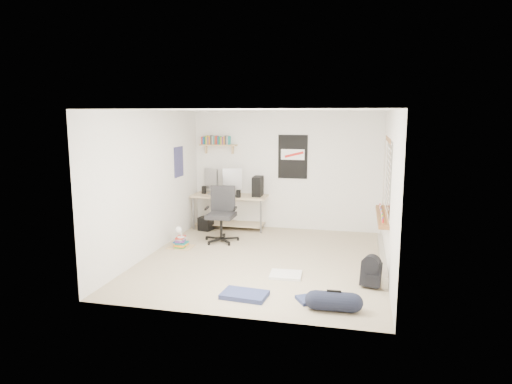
% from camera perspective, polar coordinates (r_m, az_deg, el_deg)
% --- Properties ---
extents(floor, '(4.00, 4.50, 0.01)m').
position_cam_1_polar(floor, '(7.82, 0.92, -8.50)').
color(floor, gray).
rests_on(floor, ground).
extents(ceiling, '(4.00, 4.50, 0.01)m').
position_cam_1_polar(ceiling, '(7.42, 0.97, 10.23)').
color(ceiling, white).
rests_on(ceiling, ground).
extents(back_wall, '(4.00, 0.01, 2.50)m').
position_cam_1_polar(back_wall, '(9.71, 3.73, 2.67)').
color(back_wall, silver).
rests_on(back_wall, ground).
extents(left_wall, '(0.01, 4.50, 2.50)m').
position_cam_1_polar(left_wall, '(8.17, -12.94, 1.11)').
color(left_wall, silver).
rests_on(left_wall, ground).
extents(right_wall, '(0.01, 4.50, 2.50)m').
position_cam_1_polar(right_wall, '(7.37, 16.37, 0.04)').
color(right_wall, silver).
rests_on(right_wall, ground).
extents(desk, '(1.70, 1.00, 0.73)m').
position_cam_1_polar(desk, '(9.87, -3.22, -2.42)').
color(desk, '#CCB68D').
rests_on(desk, floor).
extents(monitor_left, '(0.39, 0.29, 0.44)m').
position_cam_1_polar(monitor_left, '(9.85, -5.59, 0.97)').
color(monitor_left, '#9F9FA4').
rests_on(monitor_left, desk).
extents(monitor_right, '(0.42, 0.25, 0.45)m').
position_cam_1_polar(monitor_right, '(9.75, -2.99, 0.96)').
color(monitor_right, '#ADACB1').
rests_on(monitor_right, desk).
extents(pc_tower, '(0.20, 0.40, 0.41)m').
position_cam_1_polar(pc_tower, '(9.61, 0.23, 0.73)').
color(pc_tower, black).
rests_on(pc_tower, desk).
extents(keyboard, '(0.43, 0.20, 0.02)m').
position_cam_1_polar(keyboard, '(9.62, -3.26, -0.47)').
color(keyboard, black).
rests_on(keyboard, desk).
extents(speaker_left, '(0.09, 0.09, 0.17)m').
position_cam_1_polar(speaker_left, '(9.96, -6.52, 0.26)').
color(speaker_left, black).
rests_on(speaker_left, desk).
extents(speaker_right, '(0.08, 0.08, 0.16)m').
position_cam_1_polar(speaker_right, '(9.44, -2.21, -0.23)').
color(speaker_right, black).
rests_on(speaker_right, desk).
extents(office_chair, '(0.78, 0.78, 1.07)m').
position_cam_1_polar(office_chair, '(8.79, -4.39, -3.11)').
color(office_chair, black).
rests_on(office_chair, floor).
extents(wall_shelf, '(0.80, 0.22, 0.24)m').
position_cam_1_polar(wall_shelf, '(9.89, -4.70, 5.87)').
color(wall_shelf, tan).
rests_on(wall_shelf, back_wall).
extents(poster_back_wall, '(0.62, 0.03, 0.92)m').
position_cam_1_polar(poster_back_wall, '(9.63, 4.61, 4.40)').
color(poster_back_wall, black).
rests_on(poster_back_wall, back_wall).
extents(poster_left_wall, '(0.02, 0.42, 0.60)m').
position_cam_1_polar(poster_left_wall, '(9.22, -9.64, 3.74)').
color(poster_left_wall, navy).
rests_on(poster_left_wall, left_wall).
extents(window, '(0.10, 1.50, 1.26)m').
position_cam_1_polar(window, '(7.64, 15.91, 1.90)').
color(window, brown).
rests_on(window, right_wall).
extents(baseboard_heater, '(0.08, 2.50, 0.18)m').
position_cam_1_polar(baseboard_heater, '(7.93, 15.48, -7.88)').
color(baseboard_heater, '#B7B2A8').
rests_on(baseboard_heater, floor).
extents(backpack, '(0.32, 0.28, 0.36)m').
position_cam_1_polar(backpack, '(6.77, 14.16, -9.91)').
color(backpack, black).
rests_on(backpack, floor).
extents(duffel_bag, '(0.25, 0.25, 0.49)m').
position_cam_1_polar(duffel_bag, '(5.95, 9.69, -13.17)').
color(duffel_bag, black).
rests_on(duffel_bag, floor).
extents(tshirt, '(0.50, 0.43, 0.04)m').
position_cam_1_polar(tshirt, '(7.08, 3.75, -10.29)').
color(tshirt, silver).
rests_on(tshirt, floor).
extents(jeans_a, '(0.64, 0.44, 0.07)m').
position_cam_1_polar(jeans_a, '(6.31, -1.45, -12.74)').
color(jeans_a, navy).
rests_on(jeans_a, floor).
extents(jeans_b, '(0.47, 0.44, 0.05)m').
position_cam_1_polar(jeans_b, '(6.24, 7.02, -13.12)').
color(jeans_b, navy).
rests_on(jeans_b, floor).
extents(book_stack, '(0.51, 0.45, 0.30)m').
position_cam_1_polar(book_stack, '(8.59, -9.43, -5.86)').
color(book_stack, brown).
rests_on(book_stack, floor).
extents(desk_lamp, '(0.14, 0.23, 0.22)m').
position_cam_1_polar(desk_lamp, '(8.51, -9.40, -4.42)').
color(desk_lamp, white).
rests_on(desk_lamp, book_stack).
extents(subwoofer, '(0.30, 0.30, 0.29)m').
position_cam_1_polar(subwoofer, '(9.76, -6.30, -3.96)').
color(subwoofer, black).
rests_on(subwoofer, floor).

